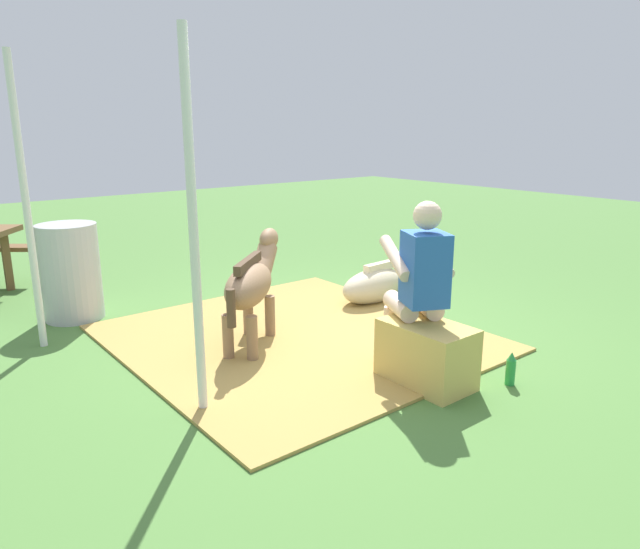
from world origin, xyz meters
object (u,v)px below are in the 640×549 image
hay_bale (426,354)px  pony_standing (252,283)px  tent_pole_left (194,231)px  person_seated (418,281)px  water_barrel (71,272)px  pony_lying (381,283)px  soda_bottle (511,369)px  tent_pole_right (26,206)px

hay_bale → pony_standing: bearing=21.2°
hay_bale → tent_pole_left: 1.88m
person_seated → tent_pole_left: 1.67m
person_seated → tent_pole_left: tent_pole_left is taller
person_seated → water_barrel: size_ratio=1.43×
hay_bale → person_seated: 0.53m
hay_bale → pony_lying: 2.08m
pony_standing → water_barrel: (1.70, 0.98, -0.09)m
hay_bale → soda_bottle: hay_bale is taller
person_seated → water_barrel: (3.00, 1.60, -0.27)m
person_seated → pony_lying: size_ratio=0.99×
tent_pole_right → pony_standing: bearing=-127.8°
water_barrel → tent_pole_left: size_ratio=0.39×
pony_lying → tent_pole_left: 3.05m
person_seated → hay_bale: bearing=161.6°
person_seated → tent_pole_right: 3.19m
hay_bale → tent_pole_left: bearing=66.1°
person_seated → tent_pole_right: bearing=40.3°
pony_standing → tent_pole_right: (1.10, 1.42, 0.65)m
water_barrel → tent_pole_right: tent_pole_right is taller
pony_standing → tent_pole_left: 1.37m
tent_pole_left → tent_pole_right: same height
pony_standing → soda_bottle: pony_standing is taller
hay_bale → soda_bottle: (-0.41, -0.46, -0.11)m
pony_standing → tent_pole_left: tent_pole_left is taller
water_barrel → tent_pole_right: 1.05m
hay_bale → person_seated: bearing=-18.4°
tent_pole_left → water_barrel: bearing=1.8°
pony_standing → soda_bottle: (-1.85, -1.03, -0.43)m
soda_bottle → tent_pole_right: size_ratio=0.11×
hay_bale → pony_lying: hay_bale is taller
water_barrel → tent_pole_right: (-0.60, 0.44, 0.74)m
person_seated → tent_pole_left: size_ratio=0.55×
tent_pole_right → pony_lying: bearing=-105.0°
pony_standing → tent_pole_right: tent_pole_right is taller
hay_bale → tent_pole_left: tent_pole_left is taller
pony_lying → tent_pole_left: size_ratio=0.56×
water_barrel → tent_pole_right: size_ratio=0.39×
soda_bottle → tent_pole_left: size_ratio=0.11×
tent_pole_left → pony_standing: bearing=-48.5°
hay_bale → pony_standing: pony_standing is taller
hay_bale → tent_pole_right: tent_pole_right is taller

